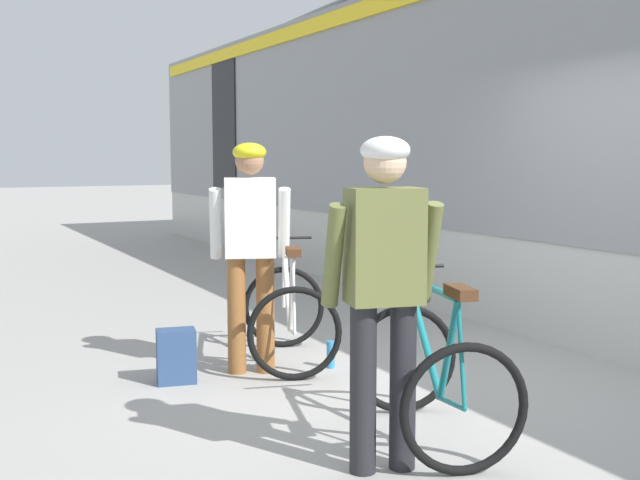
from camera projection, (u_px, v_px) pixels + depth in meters
The scene contains 8 objects.
ground_plane at pixel (457, 391), 5.47m from camera, with size 80.00×80.00×0.00m, color #A09E99.
train_car at pixel (638, 125), 7.69m from camera, with size 3.25×21.65×3.88m.
cyclist_near_in_white at pixel (250, 237), 5.85m from camera, with size 0.66×0.46×1.76m.
cyclist_far_in_olive at pixel (384, 274), 3.99m from camera, with size 0.65×0.40×1.76m.
bicycle_near_white at pixel (289, 314), 6.19m from camera, with size 1.04×1.25×0.99m.
bicycle_far_teal at pixel (432, 374), 4.48m from camera, with size 0.98×1.23×0.99m.
backpack_on_platform at pixel (176, 356), 5.66m from camera, with size 0.28×0.18×0.40m, color navy.
water_bottle_near_the_bikes at pixel (331, 355), 6.07m from camera, with size 0.06×0.06×0.21m, color #338CCC.
Camera 1 is at (-3.34, -4.25, 1.66)m, focal length 43.32 mm.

